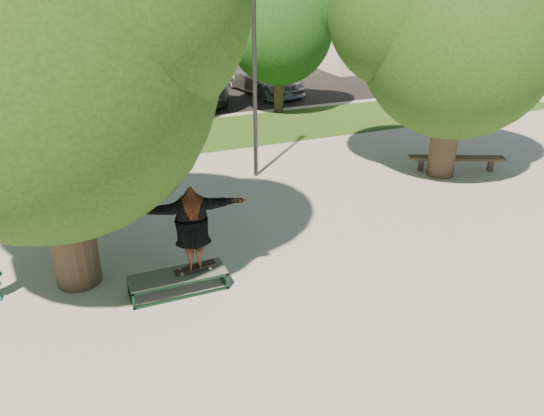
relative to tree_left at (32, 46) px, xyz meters
name	(u,v)px	position (x,y,z in m)	size (l,w,h in m)	color
ground	(297,263)	(4.29, -1.09, -4.42)	(120.00, 120.00, 0.00)	#A29D95
grass_strip	(212,134)	(5.29, 8.41, -4.41)	(30.00, 4.00, 0.02)	#234213
asphalt_strip	(150,98)	(4.29, 14.91, -4.42)	(40.00, 8.00, 0.01)	black
tree_left	(32,46)	(0.00, 0.00, 0.00)	(6.96, 5.95, 7.12)	#38281E
tree_right	(455,28)	(10.21, 1.99, -0.33)	(6.24, 5.33, 6.51)	#38281E
bg_tree_mid	(130,13)	(3.22, 10.98, -0.41)	(5.76, 4.92, 6.24)	#38281E
bg_tree_right	(277,24)	(8.73, 10.47, -0.93)	(5.04, 4.31, 5.43)	#38281E
lamppost	(255,65)	(5.29, 3.91, -1.27)	(0.25, 0.15, 6.11)	#2D2D30
grind_box	(178,282)	(1.79, -1.17, -4.23)	(1.80, 0.60, 0.38)	#10311D
skater_rig	(192,228)	(2.13, -1.17, -3.15)	(2.06, 0.73, 1.72)	white
bench	(456,159)	(10.94, 2.00, -4.06)	(2.70, 1.50, 0.43)	#493C2C
car_dark	(30,88)	(-0.71, 15.41, -3.63)	(1.68, 4.81, 1.59)	black
car_grey	(194,84)	(6.09, 13.70, -3.71)	(2.36, 5.13, 1.43)	slate
car_silver_b	(262,76)	(9.53, 14.14, -3.67)	(2.10, 5.17, 1.50)	#A2A1A6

